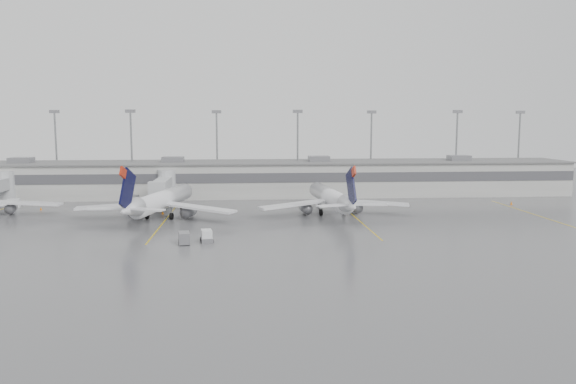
{
  "coord_description": "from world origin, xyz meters",
  "views": [
    {
      "loc": [
        -3.11,
        -77.09,
        17.79
      ],
      "look_at": [
        4.81,
        24.0,
        5.0
      ],
      "focal_mm": 35.0,
      "sensor_mm": 36.0,
      "label": 1
    }
  ],
  "objects": [
    {
      "name": "stand_markings",
      "position": [
        -0.0,
        24.0,
        0.01
      ],
      "size": [
        105.25,
        40.0,
        0.01
      ],
      "color": "gold",
      "rests_on": "ground"
    },
    {
      "name": "light_masts",
      "position": [
        0.0,
        63.75,
        12.03
      ],
      "size": [
        142.4,
        8.0,
        20.6
      ],
      "color": "gray",
      "rests_on": "ground"
    },
    {
      "name": "gse_loader",
      "position": [
        -27.12,
        43.24,
        1.07
      ],
      "size": [
        2.81,
        3.8,
        2.14
      ],
      "primitive_type": "cube",
      "rotation": [
        0.0,
        0.0,
        -0.21
      ],
      "color": "slate",
      "rests_on": "ground"
    },
    {
      "name": "jet_mid_right",
      "position": [
        13.61,
        28.44,
        3.29
      ],
      "size": [
        29.1,
        32.73,
        10.59
      ],
      "rotation": [
        0.0,
        0.0,
        0.09
      ],
      "color": "white",
      "rests_on": "ground"
    },
    {
      "name": "gse_uld_b",
      "position": [
        -21.05,
        39.6,
        0.76
      ],
      "size": [
        2.18,
        1.48,
        1.52
      ],
      "primitive_type": "cube",
      "rotation": [
        0.0,
        0.0,
        0.02
      ],
      "color": "silver",
      "rests_on": "ground"
    },
    {
      "name": "cone_b",
      "position": [
        -18.88,
        31.3,
        0.36
      ],
      "size": [
        0.46,
        0.46,
        0.72
      ],
      "primitive_type": "cone",
      "color": "orange",
      "rests_on": "ground"
    },
    {
      "name": "gse_uld_c",
      "position": [
        15.93,
        37.71,
        0.89
      ],
      "size": [
        2.85,
        2.26,
        1.77
      ],
      "primitive_type": "cube",
      "rotation": [
        0.0,
        0.0,
        -0.26
      ],
      "color": "silver",
      "rests_on": "ground"
    },
    {
      "name": "ground",
      "position": [
        0.0,
        0.0,
        0.0
      ],
      "size": [
        260.0,
        260.0,
        0.0
      ],
      "primitive_type": "plane",
      "color": "#525255",
      "rests_on": "ground"
    },
    {
      "name": "cone_c",
      "position": [
        17.03,
        30.5,
        0.32
      ],
      "size": [
        0.41,
        0.41,
        0.65
      ],
      "primitive_type": "cone",
      "color": "orange",
      "rests_on": "ground"
    },
    {
      "name": "baggage_tug",
      "position": [
        -8.77,
        5.37,
        0.7
      ],
      "size": [
        2.19,
        3.02,
        1.8
      ],
      "rotation": [
        0.0,
        0.0,
        0.15
      ],
      "color": "silver",
      "rests_on": "ground"
    },
    {
      "name": "cone_a",
      "position": [
        -44.17,
        38.42,
        0.32
      ],
      "size": [
        0.4,
        0.4,
        0.64
      ],
      "primitive_type": "cone",
      "color": "orange",
      "rests_on": "ground"
    },
    {
      "name": "gse_uld_a",
      "position": [
        -51.09,
        42.54,
        0.87
      ],
      "size": [
        2.71,
        2.06,
        1.74
      ],
      "primitive_type": "cube",
      "rotation": [
        0.0,
        0.0,
        0.19
      ],
      "color": "silver",
      "rests_on": "ground"
    },
    {
      "name": "baggage_cart",
      "position": [
        -11.97,
        4.17,
        0.9
      ],
      "size": [
        1.94,
        2.9,
        1.73
      ],
      "rotation": [
        0.0,
        0.0,
        0.15
      ],
      "color": "slate",
      "rests_on": "ground"
    },
    {
      "name": "cone_d",
      "position": [
        54.14,
        38.1,
        0.37
      ],
      "size": [
        0.47,
        0.47,
        0.75
      ],
      "primitive_type": "cone",
      "color": "orange",
      "rests_on": "ground"
    },
    {
      "name": "jet_mid_left",
      "position": [
        -18.59,
        26.28,
        3.4
      ],
      "size": [
        29.46,
        33.38,
        10.95
      ],
      "rotation": [
        0.0,
        0.0,
        -0.22
      ],
      "color": "white",
      "rests_on": "ground"
    },
    {
      "name": "jet_bridge_right",
      "position": [
        -20.5,
        45.72,
        3.87
      ],
      "size": [
        4.0,
        17.2,
        7.0
      ],
      "color": "#ABAEB1",
      "rests_on": "ground"
    },
    {
      "name": "terminal",
      "position": [
        -0.01,
        57.98,
        4.17
      ],
      "size": [
        152.0,
        17.0,
        9.45
      ],
      "color": "#A09F9B",
      "rests_on": "ground"
    }
  ]
}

